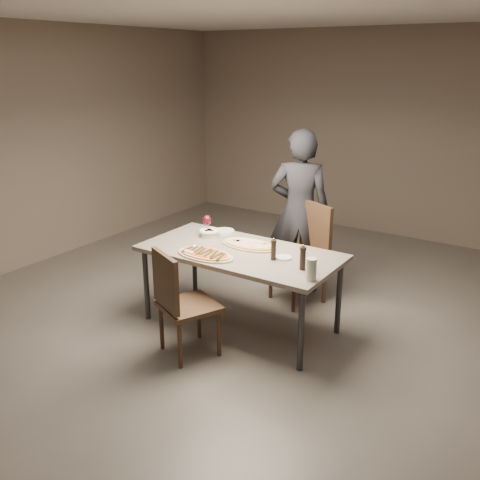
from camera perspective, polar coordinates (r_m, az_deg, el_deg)
The scene contains 14 objects.
room at distance 4.62m, azimuth 0.00°, elevation 6.47°, with size 7.00×7.00×7.00m.
dining_table at distance 4.82m, azimuth 0.00°, elevation -1.77°, with size 1.80×0.90×0.75m.
zucchini_pizza at distance 4.68m, azimuth -3.73°, elevation -1.50°, with size 0.56×0.31×0.05m.
ham_pizza at distance 4.91m, azimuth 0.94°, elevation -0.48°, with size 0.55×0.30×0.04m.
bread_basket at distance 5.18m, azimuth -3.31°, elevation 0.84°, with size 0.19×0.19×0.07m.
oil_dish at distance 4.62m, azimuth 4.67°, elevation -1.89°, with size 0.14×0.14×0.02m.
pepper_mill_left at distance 4.56m, azimuth 3.59°, elevation -1.03°, with size 0.05×0.05×0.20m.
pepper_mill_right at distance 4.37m, azimuth 6.71°, elevation -1.91°, with size 0.06×0.06×0.21m.
carafe at distance 4.18m, azimuth 7.59°, elevation -3.11°, with size 0.09×0.09×0.18m.
wine_glass at distance 5.23m, azimuth -3.55°, elevation 2.05°, with size 0.08×0.08×0.19m.
side_plate at distance 5.33m, azimuth -1.71°, elevation 0.99°, with size 0.20×0.20×0.01m.
chair_near at distance 4.43m, azimuth -6.51°, elevation -6.22°, with size 0.59×0.59×0.93m.
chair_far at distance 5.48m, azimuth 7.03°, elevation -0.76°, with size 0.63×0.63×1.01m.
diner at distance 5.65m, azimuth 6.36°, elevation 3.06°, with size 0.63×0.42×1.73m, color black.
Camera 1 is at (2.48, -3.77, 2.39)m, focal length 40.00 mm.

